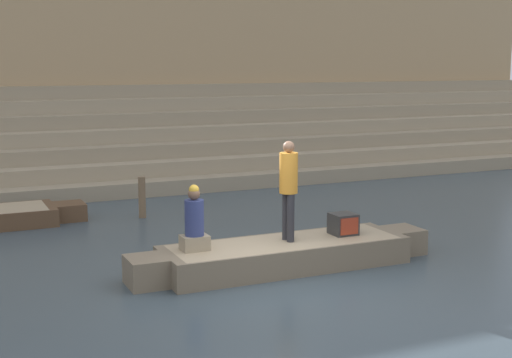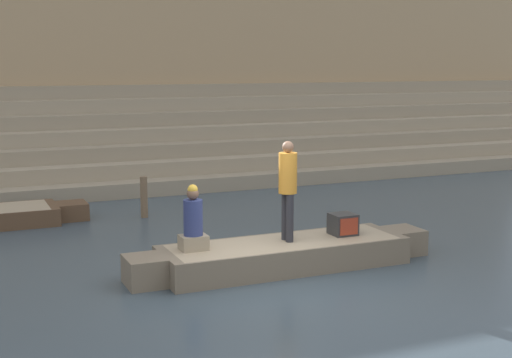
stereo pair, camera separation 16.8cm
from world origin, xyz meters
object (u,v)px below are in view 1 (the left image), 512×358
Objects in this scene: rowboat_main at (285,254)px; tv_set at (343,224)px; mooring_post at (142,197)px; person_standing at (289,183)px; person_rowing at (194,223)px.

tv_set reaches higher than rowboat_main.
tv_set is 5.38m from mooring_post.
rowboat_main is at bearing -173.01° from tv_set.
rowboat_main is at bearing -149.26° from person_standing.
rowboat_main is 5.03m from mooring_post.
rowboat_main is 1.72m from person_rowing.
person_standing is (0.08, 0.04, 1.21)m from rowboat_main.
person_standing is 1.75m from person_rowing.
rowboat_main is 5.86× the size of mooring_post.
person_rowing is 2.77m from tv_set.
tv_set is at bearing -64.39° from mooring_post.
mooring_post reaches higher than tv_set.
person_standing is 3.96× the size of tv_set.
rowboat_main is 1.21m from person_standing.
person_rowing is (-1.66, 0.08, -0.55)m from person_standing.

